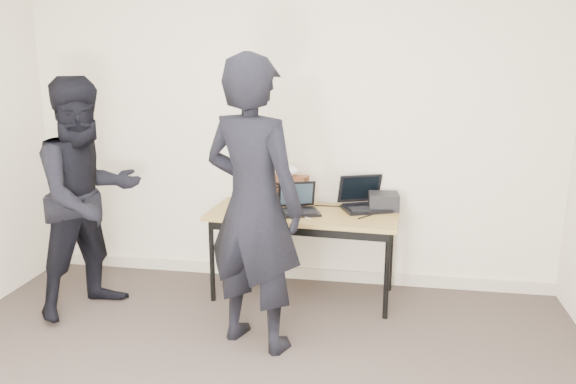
% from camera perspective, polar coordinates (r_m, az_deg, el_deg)
% --- Properties ---
extents(room, '(4.60, 4.60, 2.80)m').
position_cam_1_polar(room, '(2.58, -8.15, 0.22)').
color(room, '#403530').
rests_on(room, ground).
extents(desk, '(1.54, 0.74, 0.72)m').
position_cam_1_polar(desk, '(4.50, 1.55, -2.79)').
color(desk, olive).
rests_on(desk, ground).
extents(laptop_beige, '(0.29, 0.28, 0.22)m').
position_cam_1_polar(laptop_beige, '(4.57, -3.84, -1.21)').
color(laptop_beige, beige).
rests_on(laptop_beige, desk).
extents(laptop_center, '(0.38, 0.38, 0.23)m').
position_cam_1_polar(laptop_center, '(4.47, 1.09, -1.41)').
color(laptop_center, black).
rests_on(laptop_center, desk).
extents(laptop_right, '(0.46, 0.46, 0.26)m').
position_cam_1_polar(laptop_right, '(4.61, 7.71, -0.94)').
color(laptop_right, black).
rests_on(laptop_right, desk).
extents(leather_satchel, '(0.38, 0.22, 0.25)m').
position_cam_1_polar(leather_satchel, '(4.69, -0.21, 0.28)').
color(leather_satchel, brown).
rests_on(leather_satchel, desk).
extents(tissue, '(0.14, 0.11, 0.08)m').
position_cam_1_polar(tissue, '(4.66, 0.16, 2.16)').
color(tissue, white).
rests_on(tissue, leather_satchel).
extents(equipment_box, '(0.25, 0.22, 0.14)m').
position_cam_1_polar(equipment_box, '(4.61, 9.69, -0.94)').
color(equipment_box, black).
rests_on(equipment_box, desk).
extents(power_brick, '(0.09, 0.06, 0.03)m').
position_cam_1_polar(power_brick, '(4.35, -1.61, -2.33)').
color(power_brick, black).
rests_on(power_brick, desk).
extents(cables, '(1.15, 0.41, 0.01)m').
position_cam_1_polar(cables, '(4.49, 1.37, -1.99)').
color(cables, silver).
rests_on(cables, desk).
extents(person_typist, '(0.84, 0.70, 1.97)m').
position_cam_1_polar(person_typist, '(3.68, -3.54, -1.39)').
color(person_typist, black).
rests_on(person_typist, ground).
extents(person_observer, '(1.04, 1.10, 1.80)m').
position_cam_1_polar(person_observer, '(4.49, -19.60, -0.50)').
color(person_observer, black).
rests_on(person_observer, ground).
extents(baseboard, '(4.50, 0.03, 0.10)m').
position_cam_1_polar(baseboard, '(5.06, 0.07, -8.17)').
color(baseboard, '#BDB29C').
rests_on(baseboard, ground).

